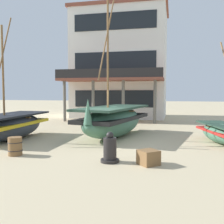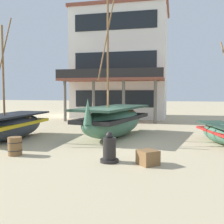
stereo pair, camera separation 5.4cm
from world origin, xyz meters
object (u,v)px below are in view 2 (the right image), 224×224
at_px(fishing_boat_centre_large, 113,120).
at_px(fishing_boat_far_right, 12,125).
at_px(wooden_barrel, 15,146).
at_px(cargo_crate, 148,157).
at_px(capstan_winch, 109,150).
at_px(fishing_boat_near_left, 222,132).
at_px(harbor_building_main, 121,64).

distance_m(fishing_boat_centre_large, fishing_boat_far_right, 5.26).
bearing_deg(fishing_boat_centre_large, wooden_barrel, -118.39).
height_order(fishing_boat_centre_large, cargo_crate, fishing_boat_centre_large).
relative_size(capstan_winch, wooden_barrel, 1.50).
bearing_deg(fishing_boat_near_left, capstan_winch, -134.17).
bearing_deg(harbor_building_main, cargo_crate, -75.92).
xyz_separation_m(fishing_boat_centre_large, capstan_winch, (1.03, -5.18, -0.48)).
height_order(fishing_boat_near_left, cargo_crate, fishing_boat_near_left).
height_order(wooden_barrel, harbor_building_main, harbor_building_main).
height_order(fishing_boat_centre_large, fishing_boat_far_right, fishing_boat_centre_large).
distance_m(capstan_winch, cargo_crate, 1.34).
bearing_deg(cargo_crate, fishing_boat_near_left, 56.22).
relative_size(fishing_boat_centre_large, harbor_building_main, 0.80).
relative_size(wooden_barrel, harbor_building_main, 0.07).
xyz_separation_m(fishing_boat_centre_large, cargo_crate, (2.35, -5.23, -0.65)).
height_order(fishing_boat_far_right, capstan_winch, fishing_boat_far_right).
distance_m(fishing_boat_near_left, fishing_boat_far_right, 10.35).
relative_size(capstan_winch, harbor_building_main, 0.10).
xyz_separation_m(fishing_boat_near_left, capstan_winch, (-4.37, -4.49, -0.09)).
relative_size(cargo_crate, harbor_building_main, 0.06).
xyz_separation_m(fishing_boat_near_left, wooden_barrel, (-8.11, -4.34, -0.17)).
height_order(capstan_winch, cargo_crate, capstan_winch).
distance_m(fishing_boat_centre_large, cargo_crate, 5.77).
bearing_deg(fishing_boat_centre_large, harbor_building_main, 99.23).
bearing_deg(wooden_barrel, capstan_winch, -2.38).
height_order(fishing_boat_near_left, wooden_barrel, fishing_boat_near_left).
height_order(capstan_winch, wooden_barrel, capstan_winch).
relative_size(fishing_boat_far_right, capstan_winch, 5.82).
xyz_separation_m(fishing_boat_near_left, harbor_building_main, (-7.31, 12.48, 4.61)).
bearing_deg(wooden_barrel, harbor_building_main, 87.28).
distance_m(fishing_boat_near_left, capstan_winch, 6.27).
distance_m(capstan_winch, wooden_barrel, 3.75).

